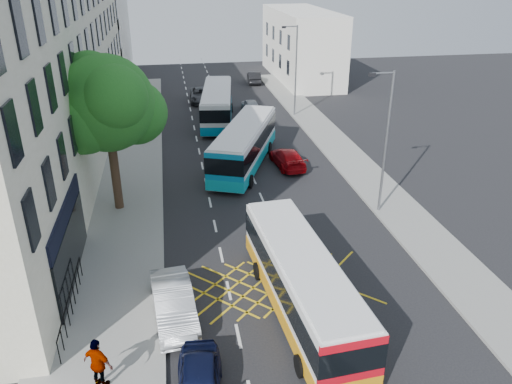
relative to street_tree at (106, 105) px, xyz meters
name	(u,v)px	position (x,y,z in m)	size (l,w,h in m)	color
ground	(342,383)	(8.51, -14.97, -6.29)	(120.00, 120.00, 0.00)	black
pavement_left	(120,208)	(0.01, 0.03, -6.22)	(5.00, 70.00, 0.15)	gray
pavement_right	(377,188)	(16.01, 0.03, -6.22)	(3.00, 70.00, 0.15)	gray
terrace_main	(36,65)	(-5.49, 9.52, 0.46)	(8.30, 45.00, 13.50)	beige
terrace_far	(92,33)	(-5.49, 40.03, -1.29)	(8.00, 20.00, 10.00)	silver
building_right	(301,45)	(19.51, 33.03, -2.29)	(6.00, 18.00, 8.00)	silver
street_tree	(106,105)	(0.00, 0.00, 0.00)	(6.30, 5.70, 8.80)	#382619
lamp_near	(385,137)	(14.71, -2.97, -1.68)	(1.45, 0.15, 8.00)	slate
lamp_far	(295,66)	(14.71, 17.03, -1.68)	(1.45, 0.15, 8.00)	slate
railings	(71,303)	(-1.19, -9.67, -5.57)	(0.08, 5.60, 1.14)	black
bus_near	(302,282)	(8.06, -10.94, -4.81)	(3.02, 10.13, 2.81)	silver
bus_mid	(244,145)	(8.27, 5.48, -4.71)	(6.32, 10.80, 3.00)	silver
bus_far	(217,104)	(7.54, 16.59, -4.71)	(3.91, 10.92, 3.00)	silver
parked_car_silver	(174,303)	(2.91, -10.43, -5.56)	(1.55, 4.45, 1.47)	#B0B4B8
red_hatchback	(288,158)	(11.25, 4.89, -5.67)	(1.75, 4.31, 1.25)	#A8070D
distant_car_grey	(201,95)	(6.63, 23.87, -5.61)	(2.25, 4.88, 1.36)	#3B3D43
distant_car_silver	(251,105)	(11.01, 19.28, -5.68)	(1.44, 3.57, 1.22)	#ABAEB3
distant_car_dark	(254,77)	(13.44, 31.38, -5.62)	(1.42, 4.07, 1.34)	black
pedestrian_far	(98,364)	(0.37, -13.77, -5.16)	(1.15, 0.48, 1.96)	gray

